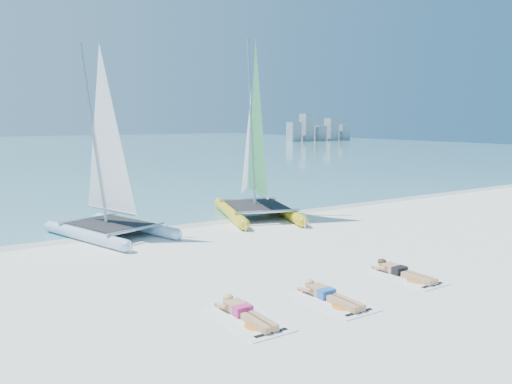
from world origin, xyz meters
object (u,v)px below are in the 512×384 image
sunbather_a (244,311)px  sunbather_b (328,294)px  towel_c (407,277)px  sunbather_c (401,271)px  towel_a (249,320)px  towel_b (334,301)px  catamaran_blue (107,177)px  catamaran_yellow (253,158)px

sunbather_a → sunbather_b: size_ratio=1.00×
sunbather_a → sunbather_b: (2.02, -0.15, 0.00)m
sunbather_a → sunbather_b: same height
sunbather_b → towel_c: sunbather_b is taller
sunbather_b → sunbather_c: 2.63m
towel_c → sunbather_c: 0.22m
towel_a → towel_c: bearing=1.7°
sunbather_a → sunbather_b: bearing=-4.2°
sunbather_a → towel_b: 2.05m
catamaran_blue → sunbather_c: size_ratio=3.82×
towel_a → towel_c: same height
towel_a → sunbather_c: size_ratio=1.07×
towel_c → sunbather_c: size_ratio=1.07×
catamaran_yellow → towel_a: size_ratio=3.98×
sunbather_c → sunbather_a: bearing=-178.3°
catamaran_yellow → sunbather_c: (-1.34, -8.90, -2.20)m
towel_a → towel_b: 2.03m
catamaran_blue → sunbather_c: (4.78, -8.26, -1.85)m
sunbather_a → sunbather_c: size_ratio=1.00×
sunbather_b → catamaran_blue: bearing=104.2°
catamaran_blue → sunbather_c: catamaran_blue is taller
sunbather_b → sunbather_a: bearing=175.8°
towel_a → sunbather_b: sunbather_b is taller
catamaran_yellow → sunbather_b: 10.24m
catamaran_yellow → sunbather_a: size_ratio=4.26×
catamaran_yellow → sunbather_b: size_ratio=4.26×
catamaran_yellow → sunbather_a: 11.05m
towel_c → sunbather_c: sunbather_c is taller
towel_b → sunbather_c: bearing=10.3°
catamaran_blue → towel_c: bearing=-78.5°
sunbather_b → towel_c: (2.62, 0.09, -0.11)m
catamaran_blue → towel_b: size_ratio=3.56×
sunbather_a → towel_b: bearing=-9.5°
catamaran_blue → towel_a: size_ratio=3.56×
towel_b → towel_c: (2.62, 0.28, 0.00)m
sunbather_b → sunbather_c: same height
sunbather_c → towel_b: bearing=-169.7°
catamaran_blue → sunbather_c: bearing=-77.9°
towel_c → catamaran_yellow: bearing=81.6°
sunbather_b → towel_c: size_ratio=0.93×
sunbather_a → towel_c: sunbather_a is taller
catamaran_blue → towel_b: catamaran_blue is taller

